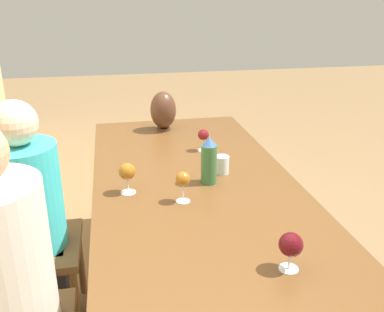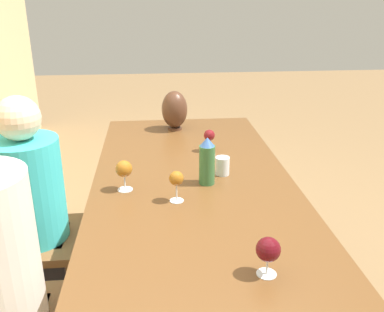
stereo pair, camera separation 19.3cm
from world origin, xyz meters
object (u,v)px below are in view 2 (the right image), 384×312
at_px(wine_glass_1, 268,250).
at_px(wine_glass_0, 176,179).
at_px(water_tumbler, 222,166).
at_px(wine_glass_2, 124,169).
at_px(wine_glass_3, 209,136).
at_px(vase, 175,110).
at_px(chair_far, 19,229).
at_px(water_bottle, 207,161).
at_px(person_far, 34,205).

bearing_deg(wine_glass_1, wine_glass_0, 25.60).
bearing_deg(wine_glass_1, water_tumbler, 1.11).
distance_m(wine_glass_1, wine_glass_2, 0.83).
relative_size(water_tumbler, wine_glass_1, 0.67).
bearing_deg(water_tumbler, wine_glass_1, -178.89).
xyz_separation_m(wine_glass_1, wine_glass_3, (1.14, 0.04, -0.00)).
height_order(vase, wine_glass_2, vase).
height_order(wine_glass_0, wine_glass_3, wine_glass_0).
height_order(water_tumbler, vase, vase).
relative_size(water_tumbler, wine_glass_2, 0.63).
xyz_separation_m(wine_glass_1, chair_far, (0.79, 1.03, -0.34)).
relative_size(water_bottle, chair_far, 0.24).
relative_size(water_tumbler, chair_far, 0.09).
distance_m(water_bottle, wine_glass_2, 0.38).
xyz_separation_m(wine_glass_2, wine_glass_3, (0.46, -0.45, -0.01)).
distance_m(wine_glass_2, wine_glass_3, 0.65).
bearing_deg(water_tumbler, person_far, 91.15).
bearing_deg(wine_glass_3, water_bottle, 171.04).
relative_size(water_bottle, person_far, 0.20).
xyz_separation_m(water_bottle, vase, (0.85, 0.10, 0.02)).
relative_size(wine_glass_2, wine_glass_3, 1.14).
bearing_deg(wine_glass_0, water_bottle, -42.18).
bearing_deg(chair_far, wine_glass_1, -127.47).
height_order(wine_glass_3, person_far, person_far).
xyz_separation_m(water_bottle, person_far, (0.08, 0.83, -0.23)).
bearing_deg(wine_glass_0, wine_glass_2, 60.05).
relative_size(water_bottle, wine_glass_3, 1.81).
xyz_separation_m(water_bottle, wine_glass_2, (-0.04, 0.38, -0.01)).
bearing_deg(chair_far, wine_glass_3, -70.57).
bearing_deg(wine_glass_1, wine_glass_3, 1.93).
bearing_deg(wine_glass_1, chair_far, 52.53).
xyz_separation_m(water_tumbler, wine_glass_2, (-0.13, 0.47, 0.06)).
distance_m(water_tumbler, vase, 0.78).
relative_size(water_tumbler, wine_glass_3, 0.71).
distance_m(water_tumbler, wine_glass_1, 0.81).
bearing_deg(wine_glass_3, wine_glass_0, 159.72).
height_order(vase, chair_far, vase).
xyz_separation_m(water_tumbler, chair_far, (-0.02, 1.01, -0.29)).
bearing_deg(wine_glass_1, water_bottle, 8.48).
bearing_deg(wine_glass_0, chair_far, 72.15).
bearing_deg(wine_glass_3, water_tumbler, -176.09).
relative_size(vase, wine_glass_0, 1.82).
distance_m(wine_glass_0, wine_glass_1, 0.60).
distance_m(wine_glass_0, chair_far, 0.88).
height_order(wine_glass_0, person_far, person_far).
relative_size(vase, wine_glass_2, 1.77).
bearing_deg(wine_glass_2, vase, -17.40).
xyz_separation_m(wine_glass_1, wine_glass_2, (0.67, 0.49, 0.01)).
bearing_deg(vase, wine_glass_0, 177.27).
bearing_deg(person_far, water_tumbler, -88.85).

